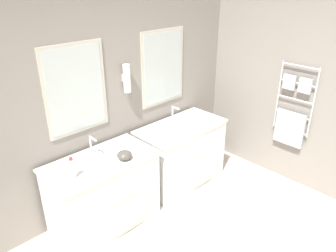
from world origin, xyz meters
TOP-DOWN VIEW (x-y plane):
  - wall_back at (0.01, 2.08)m, footprint 6.00×0.16m
  - wall_right at (2.23, 0.92)m, footprint 0.13×4.08m
  - vanity_left at (-0.09, 1.67)m, footprint 1.15×0.67m
  - vanity_right at (1.11, 1.67)m, footprint 1.15×0.67m
  - faucet_left at (-0.09, 1.86)m, footprint 0.17×0.14m
  - faucet_right at (1.11, 1.86)m, footprint 0.17×0.14m
  - toiletry_bottle at (-0.46, 1.61)m, footprint 0.05×0.05m
  - amenity_bowl at (0.10, 1.55)m, footprint 0.16×0.16m
  - soap_dish at (0.81, 1.57)m, footprint 0.10×0.07m

SIDE VIEW (x-z plane):
  - vanity_left at x=-0.09m, z-range 0.00..0.83m
  - vanity_right at x=1.11m, z-range 0.00..0.83m
  - soap_dish at x=0.81m, z-range 0.82..0.86m
  - amenity_bowl at x=0.10m, z-range 0.82..0.92m
  - toiletry_bottle at x=-0.46m, z-range 0.82..1.04m
  - faucet_left at x=-0.09m, z-range 0.82..1.04m
  - faucet_right at x=1.11m, z-range 0.82..1.04m
  - wall_right at x=2.23m, z-range -0.01..2.59m
  - wall_back at x=0.01m, z-range 0.01..2.61m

